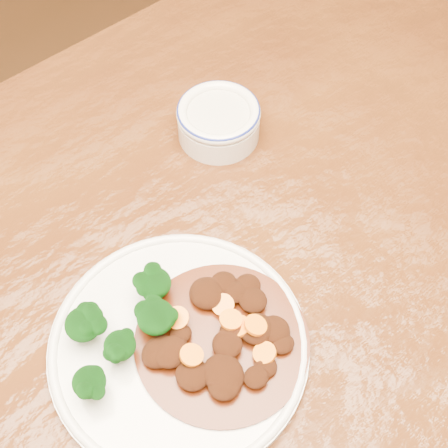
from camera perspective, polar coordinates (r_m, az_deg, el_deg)
dining_table at (r=0.77m, az=-3.02°, el=-10.11°), size 1.57×1.02×0.75m
dinner_plate at (r=0.67m, az=-4.16°, el=-10.98°), size 0.28×0.28×0.02m
broccoli_florets at (r=0.65m, az=-9.17°, el=-9.18°), size 0.14×0.09×0.05m
mince_stew at (r=0.66m, az=-0.28°, el=-10.50°), size 0.18×0.18×0.03m
dip_bowl at (r=0.82m, az=-0.50°, el=9.48°), size 0.11×0.11×0.05m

